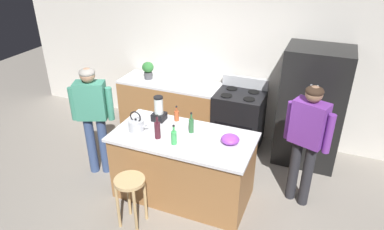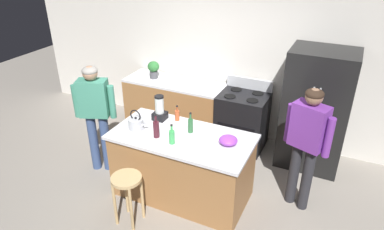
{
  "view_description": "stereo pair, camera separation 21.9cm",
  "coord_description": "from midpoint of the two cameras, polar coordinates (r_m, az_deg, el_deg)",
  "views": [
    {
      "loc": [
        1.52,
        -3.41,
        3.15
      ],
      "look_at": [
        0.0,
        0.3,
        1.07
      ],
      "focal_mm": 32.56,
      "sensor_mm": 36.0,
      "label": 1
    },
    {
      "loc": [
        1.72,
        -3.32,
        3.15
      ],
      "look_at": [
        0.0,
        0.3,
        1.07
      ],
      "focal_mm": 32.56,
      "sensor_mm": 36.0,
      "label": 2
    }
  ],
  "objects": [
    {
      "name": "stove_range",
      "position": [
        5.73,
        9.3,
        -0.84
      ],
      "size": [
        0.76,
        0.65,
        1.1
      ],
      "color": "black",
      "rests_on": "ground_plane"
    },
    {
      "name": "person_by_island_left",
      "position": [
        5.0,
        -14.38,
        0.87
      ],
      "size": [
        0.58,
        0.36,
        1.62
      ],
      "color": "#384C7A",
      "rests_on": "ground_plane"
    },
    {
      "name": "bottle_soda",
      "position": [
        4.16,
        -1.82,
        -3.56
      ],
      "size": [
        0.07,
        0.07,
        0.26
      ],
      "color": "#3FB259",
      "rests_on": "kitchen_island"
    },
    {
      "name": "back_wall",
      "position": [
        5.84,
        8.15,
        9.24
      ],
      "size": [
        8.0,
        0.1,
        2.7
      ],
      "primitive_type": "cube",
      "color": "silver",
      "rests_on": "ground_plane"
    },
    {
      "name": "kitchen_island",
      "position": [
        4.6,
        -0.25,
        -8.3
      ],
      "size": [
        1.79,
        0.91,
        0.92
      ],
      "color": "#9E6B3D",
      "rests_on": "ground_plane"
    },
    {
      "name": "bottle_cooking_sauce",
      "position": [
        4.67,
        -1.11,
        -0.0
      ],
      "size": [
        0.06,
        0.06,
        0.22
      ],
      "color": "#B24C26",
      "rests_on": "kitchen_island"
    },
    {
      "name": "ground_plane",
      "position": [
        4.89,
        -0.24,
        -12.68
      ],
      "size": [
        14.0,
        14.0,
        0.0
      ],
      "primitive_type": "plane",
      "color": "gray"
    },
    {
      "name": "mixing_bowl",
      "position": [
        4.2,
        7.46,
        -4.14
      ],
      "size": [
        0.23,
        0.23,
        0.1
      ],
      "primitive_type": "ellipsoid",
      "color": "purple",
      "rests_on": "kitchen_island"
    },
    {
      "name": "person_by_sink_right",
      "position": [
        4.39,
        19.65,
        -3.68
      ],
      "size": [
        0.59,
        0.34,
        1.64
      ],
      "color": "#26262B",
      "rests_on": "ground_plane"
    },
    {
      "name": "bottle_olive_oil",
      "position": [
        4.38,
        1.18,
        -1.68
      ],
      "size": [
        0.07,
        0.07,
        0.28
      ],
      "color": "#2D6638",
      "rests_on": "kitchen_island"
    },
    {
      "name": "bottle_wine",
      "position": [
        4.28,
        -4.43,
        -2.27
      ],
      "size": [
        0.08,
        0.08,
        0.32
      ],
      "color": "#471923",
      "rests_on": "kitchen_island"
    },
    {
      "name": "bar_stool",
      "position": [
        4.22,
        -9.09,
        -11.63
      ],
      "size": [
        0.36,
        0.36,
        0.66
      ],
      "color": "tan",
      "rests_on": "ground_plane"
    },
    {
      "name": "blender_appliance",
      "position": [
        4.68,
        -3.99,
        0.9
      ],
      "size": [
        0.17,
        0.17,
        0.35
      ],
      "color": "black",
      "rests_on": "kitchen_island"
    },
    {
      "name": "refrigerator",
      "position": [
        5.37,
        20.67,
        0.74
      ],
      "size": [
        0.9,
        0.73,
        1.79
      ],
      "color": "black",
      "rests_on": "ground_plane"
    },
    {
      "name": "potted_plant",
      "position": [
        6.09,
        -5.3,
        7.59
      ],
      "size": [
        0.2,
        0.2,
        0.3
      ],
      "color": "#4C4C51",
      "rests_on": "back_counter_run"
    },
    {
      "name": "back_counter_run",
      "position": [
        6.11,
        -0.72,
        1.3
      ],
      "size": [
        2.0,
        0.64,
        0.92
      ],
      "color": "#9E6B3D",
      "rests_on": "ground_plane"
    },
    {
      "name": "tea_kettle",
      "position": [
        4.51,
        -7.77,
        -1.35
      ],
      "size": [
        0.28,
        0.2,
        0.27
      ],
      "color": "#B7BABF",
      "rests_on": "kitchen_island"
    }
  ]
}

